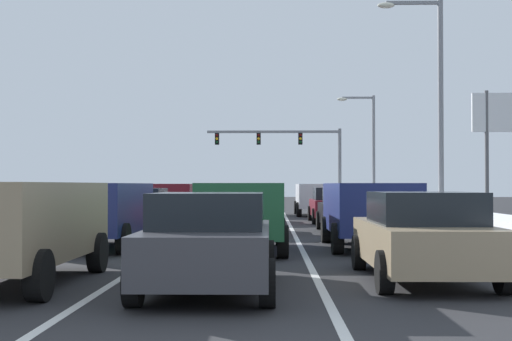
% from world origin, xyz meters
% --- Properties ---
extents(ground_plane, '(138.66, 138.66, 0.00)m').
position_xyz_m(ground_plane, '(0.00, 21.33, 0.00)').
color(ground_plane, '#28282B').
extents(lane_stripe_between_right_lane_and_center_lane, '(0.14, 58.66, 0.01)m').
position_xyz_m(lane_stripe_between_right_lane_and_center_lane, '(1.70, 26.67, 0.00)').
color(lane_stripe_between_right_lane_and_center_lane, silver).
rests_on(lane_stripe_between_right_lane_and_center_lane, ground).
extents(lane_stripe_between_center_lane_and_left_lane, '(0.14, 58.66, 0.01)m').
position_xyz_m(lane_stripe_between_center_lane_and_left_lane, '(-1.70, 26.67, 0.00)').
color(lane_stripe_between_center_lane_and_left_lane, silver).
rests_on(lane_stripe_between_center_lane_and_left_lane, ground).
extents(snow_bank_right_shoulder, '(1.36, 58.66, 0.78)m').
position_xyz_m(snow_bank_right_shoulder, '(7.00, 26.67, 0.39)').
color(snow_bank_right_shoulder, white).
rests_on(snow_bank_right_shoulder, ground).
extents(snow_bank_left_shoulder, '(1.44, 58.66, 0.46)m').
position_xyz_m(snow_bank_left_shoulder, '(-7.00, 26.67, 0.23)').
color(snow_bank_left_shoulder, white).
rests_on(snow_bank_left_shoulder, ground).
extents(sedan_tan_right_lane_nearest, '(2.00, 4.50, 1.51)m').
position_xyz_m(sedan_tan_right_lane_nearest, '(3.49, 7.06, 0.76)').
color(sedan_tan_right_lane_nearest, '#937F60').
rests_on(sedan_tan_right_lane_nearest, ground).
extents(suv_navy_right_lane_second, '(2.16, 4.90, 1.67)m').
position_xyz_m(suv_navy_right_lane_second, '(3.43, 13.36, 1.02)').
color(suv_navy_right_lane_second, navy).
rests_on(suv_navy_right_lane_second, ground).
extents(sedan_black_right_lane_third, '(2.00, 4.50, 1.51)m').
position_xyz_m(sedan_black_right_lane_third, '(3.60, 19.55, 0.76)').
color(sedan_black_right_lane_third, black).
rests_on(sedan_black_right_lane_third, ground).
extents(sedan_maroon_right_lane_fourth, '(2.00, 4.50, 1.51)m').
position_xyz_m(sedan_maroon_right_lane_fourth, '(3.63, 25.88, 0.76)').
color(sedan_maroon_right_lane_fourth, maroon).
rests_on(sedan_maroon_right_lane_fourth, ground).
extents(suv_silver_right_lane_fifth, '(2.16, 4.90, 1.67)m').
position_xyz_m(suv_silver_right_lane_fifth, '(3.34, 32.98, 1.02)').
color(suv_silver_right_lane_fifth, '#B7BABF').
rests_on(suv_silver_right_lane_fifth, ground).
extents(sedan_charcoal_center_lane_nearest, '(2.00, 4.50, 1.51)m').
position_xyz_m(sedan_charcoal_center_lane_nearest, '(-0.04, 5.85, 0.76)').
color(sedan_charcoal_center_lane_nearest, '#38383D').
rests_on(sedan_charcoal_center_lane_nearest, ground).
extents(suv_green_center_lane_second, '(2.16, 4.90, 1.67)m').
position_xyz_m(suv_green_center_lane_second, '(0.22, 12.43, 1.02)').
color(suv_green_center_lane_second, '#1E5633').
rests_on(suv_green_center_lane_second, ground).
extents(sedan_red_center_lane_third, '(2.00, 4.50, 1.51)m').
position_xyz_m(sedan_red_center_lane_third, '(-0.10, 18.57, 0.76)').
color(sedan_red_center_lane_third, maroon).
rests_on(sedan_red_center_lane_third, ground).
extents(sedan_white_center_lane_fourth, '(2.00, 4.50, 1.51)m').
position_xyz_m(sedan_white_center_lane_fourth, '(-0.05, 25.45, 0.76)').
color(sedan_white_center_lane_fourth, silver).
rests_on(sedan_white_center_lane_fourth, ground).
extents(suv_gray_center_lane_fifth, '(2.16, 4.90, 1.67)m').
position_xyz_m(suv_gray_center_lane_fifth, '(-0.19, 32.61, 1.02)').
color(suv_gray_center_lane_fifth, slate).
rests_on(suv_gray_center_lane_fifth, ground).
extents(suv_tan_left_lane_nearest, '(2.16, 4.90, 1.67)m').
position_xyz_m(suv_tan_left_lane_nearest, '(-3.28, 6.43, 1.02)').
color(suv_tan_left_lane_nearest, '#937F60').
rests_on(suv_tan_left_lane_nearest, ground).
extents(suv_navy_left_lane_second, '(2.16, 4.90, 1.67)m').
position_xyz_m(suv_navy_left_lane_second, '(-3.48, 13.18, 1.02)').
color(suv_navy_left_lane_second, navy).
rests_on(suv_navy_left_lane_second, ground).
extents(sedan_black_left_lane_third, '(2.00, 4.50, 1.51)m').
position_xyz_m(sedan_black_left_lane_third, '(-3.60, 19.58, 0.76)').
color(sedan_black_left_lane_third, black).
rests_on(sedan_black_left_lane_third, ground).
extents(suv_maroon_left_lane_fourth, '(2.16, 4.90, 1.67)m').
position_xyz_m(suv_maroon_left_lane_fourth, '(-3.34, 26.38, 1.02)').
color(suv_maroon_left_lane_fourth, maroon).
rests_on(suv_maroon_left_lane_fourth, ground).
extents(sedan_silver_left_lane_fifth, '(2.00, 4.50, 1.51)m').
position_xyz_m(sedan_silver_left_lane_fifth, '(-3.42, 32.09, 0.76)').
color(sedan_silver_left_lane_fifth, '#B7BABF').
rests_on(sedan_silver_left_lane_fifth, ground).
extents(traffic_light_gantry, '(10.94, 0.47, 6.20)m').
position_xyz_m(traffic_light_gantry, '(2.77, 53.32, 4.74)').
color(traffic_light_gantry, slate).
rests_on(traffic_light_gantry, ground).
extents(street_lamp_right_mid, '(2.66, 0.36, 9.19)m').
position_xyz_m(street_lamp_right_mid, '(7.51, 24.00, 5.42)').
color(street_lamp_right_mid, gray).
rests_on(street_lamp_right_mid, ground).
extents(street_lamp_right_far, '(2.66, 0.36, 7.90)m').
position_xyz_m(street_lamp_right_far, '(7.83, 45.33, 4.75)').
color(street_lamp_right_far, gray).
rests_on(street_lamp_right_far, ground).
extents(roadside_sign_right, '(3.20, 0.16, 5.50)m').
position_xyz_m(roadside_sign_right, '(10.80, 24.40, 4.02)').
color(roadside_sign_right, '#59595B').
rests_on(roadside_sign_right, ground).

